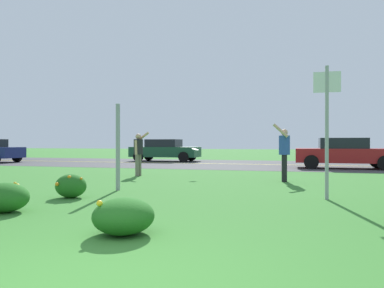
{
  "coord_description": "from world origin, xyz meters",
  "views": [
    {
      "loc": [
        1.69,
        -2.43,
        1.22
      ],
      "look_at": [
        -1.58,
        9.09,
        1.18
      ],
      "focal_mm": 34.68,
      "sensor_mm": 36.0,
      "label": 1
    }
  ],
  "objects_px": {
    "person_thrower_dark_shirt": "(138,151)",
    "sign_post_near_path": "(118,147)",
    "person_catcher_blue_shirt": "(284,150)",
    "car_dark_green_center_left": "(165,150)",
    "car_red_center_right": "(344,153)",
    "frisbee_white": "(195,149)",
    "sign_post_by_roadside": "(327,119)"
  },
  "relations": [
    {
      "from": "sign_post_near_path",
      "to": "sign_post_by_roadside",
      "type": "bearing_deg",
      "value": -2.07
    },
    {
      "from": "sign_post_by_roadside",
      "to": "car_dark_green_center_left",
      "type": "distance_m",
      "value": 17.35
    },
    {
      "from": "person_catcher_blue_shirt",
      "to": "car_dark_green_center_left",
      "type": "distance_m",
      "value": 13.84
    },
    {
      "from": "person_catcher_blue_shirt",
      "to": "frisbee_white",
      "type": "height_order",
      "value": "person_catcher_blue_shirt"
    },
    {
      "from": "sign_post_near_path",
      "to": "frisbee_white",
      "type": "distance_m",
      "value": 4.04
    },
    {
      "from": "sign_post_near_path",
      "to": "car_dark_green_center_left",
      "type": "xyz_separation_m",
      "value": [
        -4.03,
        14.58,
        -0.37
      ]
    },
    {
      "from": "frisbee_white",
      "to": "car_red_center_right",
      "type": "relative_size",
      "value": 0.05
    },
    {
      "from": "sign_post_near_path",
      "to": "person_catcher_blue_shirt",
      "type": "height_order",
      "value": "sign_post_near_path"
    },
    {
      "from": "car_red_center_right",
      "to": "sign_post_near_path",
      "type": "bearing_deg",
      "value": -122.72
    },
    {
      "from": "person_thrower_dark_shirt",
      "to": "sign_post_near_path",
      "type": "bearing_deg",
      "value": -73.12
    },
    {
      "from": "car_red_center_right",
      "to": "sign_post_by_roadside",
      "type": "bearing_deg",
      "value": -98.45
    },
    {
      "from": "person_thrower_dark_shirt",
      "to": "car_dark_green_center_left",
      "type": "xyz_separation_m",
      "value": [
        -2.82,
        10.6,
        -0.19
      ]
    },
    {
      "from": "sign_post_by_roadside",
      "to": "frisbee_white",
      "type": "bearing_deg",
      "value": 134.71
    },
    {
      "from": "frisbee_white",
      "to": "car_dark_green_center_left",
      "type": "relative_size",
      "value": 0.05
    },
    {
      "from": "person_catcher_blue_shirt",
      "to": "person_thrower_dark_shirt",
      "type": "bearing_deg",
      "value": 172.94
    },
    {
      "from": "sign_post_by_roadside",
      "to": "person_catcher_blue_shirt",
      "type": "relative_size",
      "value": 1.58
    },
    {
      "from": "sign_post_by_roadside",
      "to": "car_dark_green_center_left",
      "type": "xyz_separation_m",
      "value": [
        -9.07,
        14.76,
        -0.99
      ]
    },
    {
      "from": "sign_post_near_path",
      "to": "person_catcher_blue_shirt",
      "type": "relative_size",
      "value": 1.22
    },
    {
      "from": "car_red_center_right",
      "to": "person_catcher_blue_shirt",
      "type": "bearing_deg",
      "value": -110.23
    },
    {
      "from": "frisbee_white",
      "to": "car_red_center_right",
      "type": "xyz_separation_m",
      "value": [
        5.61,
        6.34,
        -0.25
      ]
    },
    {
      "from": "person_catcher_blue_shirt",
      "to": "car_dark_green_center_left",
      "type": "height_order",
      "value": "person_catcher_blue_shirt"
    },
    {
      "from": "person_thrower_dark_shirt",
      "to": "car_red_center_right",
      "type": "height_order",
      "value": "person_thrower_dark_shirt"
    },
    {
      "from": "sign_post_by_roadside",
      "to": "frisbee_white",
      "type": "xyz_separation_m",
      "value": [
        -4.06,
        4.1,
        -0.74
      ]
    },
    {
      "from": "car_red_center_right",
      "to": "frisbee_white",
      "type": "bearing_deg",
      "value": -131.5
    },
    {
      "from": "person_thrower_dark_shirt",
      "to": "car_dark_green_center_left",
      "type": "distance_m",
      "value": 10.97
    },
    {
      "from": "car_red_center_right",
      "to": "person_thrower_dark_shirt",
      "type": "bearing_deg",
      "value": -141.19
    },
    {
      "from": "person_thrower_dark_shirt",
      "to": "car_red_center_right",
      "type": "xyz_separation_m",
      "value": [
        7.8,
        6.27,
        -0.19
      ]
    },
    {
      "from": "sign_post_by_roadside",
      "to": "person_thrower_dark_shirt",
      "type": "bearing_deg",
      "value": 146.31
    },
    {
      "from": "person_thrower_dark_shirt",
      "to": "car_red_center_right",
      "type": "bearing_deg",
      "value": 38.81
    },
    {
      "from": "frisbee_white",
      "to": "car_red_center_right",
      "type": "height_order",
      "value": "car_red_center_right"
    },
    {
      "from": "sign_post_by_roadside",
      "to": "car_red_center_right",
      "type": "xyz_separation_m",
      "value": [
        1.55,
        10.44,
        -0.99
      ]
    },
    {
      "from": "sign_post_by_roadside",
      "to": "person_catcher_blue_shirt",
      "type": "height_order",
      "value": "sign_post_by_roadside"
    }
  ]
}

